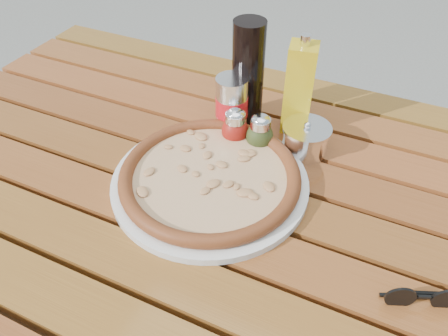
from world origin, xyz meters
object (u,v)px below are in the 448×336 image
at_px(oregano_shaker, 260,133).
at_px(parmesan_tin, 306,139).
at_px(soda_can, 232,105).
at_px(sunglasses, 422,298).
at_px(table, 220,214).
at_px(plate, 210,182).
at_px(dark_bottle, 248,73).
at_px(olive_oil_cruet, 299,88).
at_px(pizza, 210,176).
at_px(pepper_shaker, 235,128).

xyz_separation_m(oregano_shaker, parmesan_tin, (0.08, 0.03, -0.01)).
relative_size(soda_can, sunglasses, 1.12).
height_order(table, sunglasses, sunglasses).
bearing_deg(oregano_shaker, parmesan_tin, 20.39).
relative_size(plate, oregano_shaker, 4.39).
distance_m(dark_bottle, parmesan_tin, 0.18).
bearing_deg(olive_oil_cruet, sunglasses, -48.03).
bearing_deg(soda_can, olive_oil_cruet, 25.50).
bearing_deg(oregano_shaker, plate, -107.30).
bearing_deg(sunglasses, plate, 144.12).
height_order(oregano_shaker, olive_oil_cruet, olive_oil_cruet).
xyz_separation_m(dark_bottle, olive_oil_cruet, (0.11, 0.01, -0.01)).
height_order(olive_oil_cruet, sunglasses, olive_oil_cruet).
bearing_deg(plate, parmesan_tin, 52.87).
xyz_separation_m(oregano_shaker, olive_oil_cruet, (0.04, 0.10, 0.06)).
bearing_deg(table, plate, -172.26).
bearing_deg(pizza, parmesan_tin, 52.87).
xyz_separation_m(plate, olive_oil_cruet, (0.08, 0.24, 0.09)).
height_order(pepper_shaker, parmesan_tin, pepper_shaker).
relative_size(table, pizza, 4.01).
distance_m(soda_can, parmesan_tin, 0.17).
bearing_deg(plate, dark_bottle, 95.84).
bearing_deg(sunglasses, dark_bottle, 119.44).
bearing_deg(dark_bottle, soda_can, -105.64).
xyz_separation_m(table, plate, (-0.02, -0.00, 0.08)).
relative_size(pizza, pepper_shaker, 4.26).
bearing_deg(pepper_shaker, oregano_shaker, 3.74).
xyz_separation_m(pizza, dark_bottle, (-0.02, 0.23, 0.09)).
height_order(oregano_shaker, parmesan_tin, oregano_shaker).
bearing_deg(oregano_shaker, table, -100.45).
bearing_deg(pizza, olive_oil_cruet, 70.25).
relative_size(table, soda_can, 11.67).
bearing_deg(olive_oil_cruet, dark_bottle, -175.39).
height_order(dark_bottle, soda_can, dark_bottle).
relative_size(plate, sunglasses, 3.36).
relative_size(pizza, dark_bottle, 1.59).
bearing_deg(soda_can, sunglasses, -32.97).
relative_size(pepper_shaker, oregano_shaker, 1.00).
xyz_separation_m(pizza, soda_can, (-0.04, 0.18, 0.04)).
relative_size(table, oregano_shaker, 17.07).
relative_size(plate, pepper_shaker, 4.39).
relative_size(pizza, oregano_shaker, 4.26).
height_order(pizza, oregano_shaker, oregano_shaker).
bearing_deg(sunglasses, olive_oil_cruet, 109.82).
xyz_separation_m(oregano_shaker, sunglasses, (0.34, -0.23, -0.02)).
distance_m(parmesan_tin, sunglasses, 0.36).
bearing_deg(table, pizza, -172.26).
bearing_deg(plate, soda_can, 101.77).
bearing_deg(oregano_shaker, soda_can, 152.83).
xyz_separation_m(table, sunglasses, (0.36, -0.10, 0.09)).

